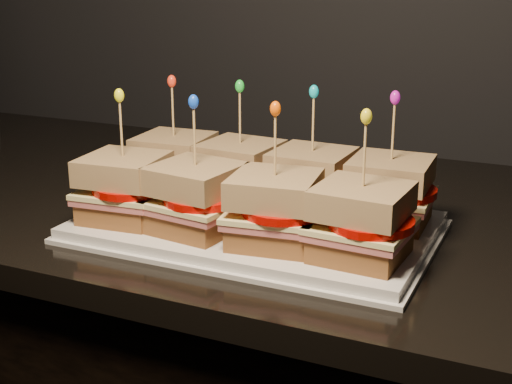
% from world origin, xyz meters
% --- Properties ---
extents(granite_slab, '(2.68, 0.69, 0.03)m').
position_xyz_m(granite_slab, '(-0.49, 1.67, 0.90)').
color(granite_slab, black).
rests_on(granite_slab, cabinet).
extents(platter, '(0.43, 0.26, 0.02)m').
position_xyz_m(platter, '(-0.17, 1.53, 0.93)').
color(platter, white).
rests_on(platter, granite_slab).
extents(platter_rim, '(0.44, 0.28, 0.01)m').
position_xyz_m(platter_rim, '(-0.17, 1.53, 0.92)').
color(platter_rim, white).
rests_on(platter_rim, granite_slab).
extents(sandwich_0_bread_bot, '(0.10, 0.10, 0.03)m').
position_xyz_m(sandwich_0_bread_bot, '(-0.32, 1.59, 0.95)').
color(sandwich_0_bread_bot, brown).
rests_on(sandwich_0_bread_bot, platter).
extents(sandwich_0_ham, '(0.11, 0.10, 0.01)m').
position_xyz_m(sandwich_0_ham, '(-0.32, 1.59, 0.96)').
color(sandwich_0_ham, '#B35255').
rests_on(sandwich_0_ham, sandwich_0_bread_bot).
extents(sandwich_0_cheese, '(0.11, 0.11, 0.01)m').
position_xyz_m(sandwich_0_cheese, '(-0.32, 1.59, 0.97)').
color(sandwich_0_cheese, '#FBEE9C').
rests_on(sandwich_0_cheese, sandwich_0_ham).
extents(sandwich_0_tomato, '(0.09, 0.09, 0.01)m').
position_xyz_m(sandwich_0_tomato, '(-0.31, 1.59, 0.98)').
color(sandwich_0_tomato, '#B20902').
rests_on(sandwich_0_tomato, sandwich_0_cheese).
extents(sandwich_0_bread_top, '(0.10, 0.10, 0.03)m').
position_xyz_m(sandwich_0_bread_top, '(-0.32, 1.59, 1.00)').
color(sandwich_0_bread_top, '#5C2D0C').
rests_on(sandwich_0_bread_top, sandwich_0_tomato).
extents(sandwich_0_pick, '(0.00, 0.00, 0.09)m').
position_xyz_m(sandwich_0_pick, '(-0.32, 1.59, 1.05)').
color(sandwich_0_pick, tan).
rests_on(sandwich_0_pick, sandwich_0_bread_top).
extents(sandwich_0_frill, '(0.01, 0.01, 0.02)m').
position_xyz_m(sandwich_0_frill, '(-0.32, 1.59, 1.09)').
color(sandwich_0_frill, red).
rests_on(sandwich_0_frill, sandwich_0_pick).
extents(sandwich_1_bread_bot, '(0.10, 0.10, 0.03)m').
position_xyz_m(sandwich_1_bread_bot, '(-0.22, 1.59, 0.95)').
color(sandwich_1_bread_bot, brown).
rests_on(sandwich_1_bread_bot, platter).
extents(sandwich_1_ham, '(0.11, 0.11, 0.01)m').
position_xyz_m(sandwich_1_ham, '(-0.22, 1.59, 0.96)').
color(sandwich_1_ham, '#B35255').
rests_on(sandwich_1_ham, sandwich_1_bread_bot).
extents(sandwich_1_cheese, '(0.11, 0.11, 0.01)m').
position_xyz_m(sandwich_1_cheese, '(-0.22, 1.59, 0.97)').
color(sandwich_1_cheese, '#FBEE9C').
rests_on(sandwich_1_cheese, sandwich_1_ham).
extents(sandwich_1_tomato, '(0.09, 0.09, 0.01)m').
position_xyz_m(sandwich_1_tomato, '(-0.21, 1.59, 0.98)').
color(sandwich_1_tomato, '#B20902').
rests_on(sandwich_1_tomato, sandwich_1_cheese).
extents(sandwich_1_bread_top, '(0.10, 0.10, 0.03)m').
position_xyz_m(sandwich_1_bread_top, '(-0.22, 1.59, 1.00)').
color(sandwich_1_bread_top, '#5C2D0C').
rests_on(sandwich_1_bread_top, sandwich_1_tomato).
extents(sandwich_1_pick, '(0.00, 0.00, 0.09)m').
position_xyz_m(sandwich_1_pick, '(-0.22, 1.59, 1.05)').
color(sandwich_1_pick, tan).
rests_on(sandwich_1_pick, sandwich_1_bread_top).
extents(sandwich_1_frill, '(0.01, 0.01, 0.02)m').
position_xyz_m(sandwich_1_frill, '(-0.22, 1.59, 1.09)').
color(sandwich_1_frill, green).
rests_on(sandwich_1_frill, sandwich_1_pick).
extents(sandwich_2_bread_bot, '(0.10, 0.10, 0.03)m').
position_xyz_m(sandwich_2_bread_bot, '(-0.12, 1.59, 0.95)').
color(sandwich_2_bread_bot, brown).
rests_on(sandwich_2_bread_bot, platter).
extents(sandwich_2_ham, '(0.10, 0.10, 0.01)m').
position_xyz_m(sandwich_2_ham, '(-0.12, 1.59, 0.96)').
color(sandwich_2_ham, '#B35255').
rests_on(sandwich_2_ham, sandwich_2_bread_bot).
extents(sandwich_2_cheese, '(0.11, 0.10, 0.01)m').
position_xyz_m(sandwich_2_cheese, '(-0.12, 1.59, 0.97)').
color(sandwich_2_cheese, '#FBEE9C').
rests_on(sandwich_2_cheese, sandwich_2_ham).
extents(sandwich_2_tomato, '(0.09, 0.09, 0.01)m').
position_xyz_m(sandwich_2_tomato, '(-0.10, 1.59, 0.98)').
color(sandwich_2_tomato, '#B20902').
rests_on(sandwich_2_tomato, sandwich_2_cheese).
extents(sandwich_2_bread_top, '(0.10, 0.10, 0.03)m').
position_xyz_m(sandwich_2_bread_top, '(-0.12, 1.59, 1.00)').
color(sandwich_2_bread_top, '#5C2D0C').
rests_on(sandwich_2_bread_top, sandwich_2_tomato).
extents(sandwich_2_pick, '(0.00, 0.00, 0.09)m').
position_xyz_m(sandwich_2_pick, '(-0.12, 1.59, 1.05)').
color(sandwich_2_pick, tan).
rests_on(sandwich_2_pick, sandwich_2_bread_top).
extents(sandwich_2_frill, '(0.01, 0.01, 0.02)m').
position_xyz_m(sandwich_2_frill, '(-0.12, 1.59, 1.09)').
color(sandwich_2_frill, '#0EB2C2').
rests_on(sandwich_2_frill, sandwich_2_pick).
extents(sandwich_3_bread_bot, '(0.10, 0.10, 0.03)m').
position_xyz_m(sandwich_3_bread_bot, '(-0.02, 1.59, 0.95)').
color(sandwich_3_bread_bot, brown).
rests_on(sandwich_3_bread_bot, platter).
extents(sandwich_3_ham, '(0.10, 0.10, 0.01)m').
position_xyz_m(sandwich_3_ham, '(-0.02, 1.59, 0.96)').
color(sandwich_3_ham, '#B35255').
rests_on(sandwich_3_ham, sandwich_3_bread_bot).
extents(sandwich_3_cheese, '(0.11, 0.10, 0.01)m').
position_xyz_m(sandwich_3_cheese, '(-0.02, 1.59, 0.97)').
color(sandwich_3_cheese, '#FBEE9C').
rests_on(sandwich_3_cheese, sandwich_3_ham).
extents(sandwich_3_tomato, '(0.09, 0.09, 0.01)m').
position_xyz_m(sandwich_3_tomato, '(-0.00, 1.59, 0.98)').
color(sandwich_3_tomato, '#B20902').
rests_on(sandwich_3_tomato, sandwich_3_cheese).
extents(sandwich_3_bread_top, '(0.10, 0.10, 0.03)m').
position_xyz_m(sandwich_3_bread_top, '(-0.02, 1.59, 1.00)').
color(sandwich_3_bread_top, '#5C2D0C').
rests_on(sandwich_3_bread_top, sandwich_3_tomato).
extents(sandwich_3_pick, '(0.00, 0.00, 0.09)m').
position_xyz_m(sandwich_3_pick, '(-0.02, 1.59, 1.05)').
color(sandwich_3_pick, tan).
rests_on(sandwich_3_pick, sandwich_3_bread_top).
extents(sandwich_3_frill, '(0.01, 0.01, 0.02)m').
position_xyz_m(sandwich_3_frill, '(-0.02, 1.59, 1.09)').
color(sandwich_3_frill, '#C317B5').
rests_on(sandwich_3_frill, sandwich_3_pick).
extents(sandwich_4_bread_bot, '(0.10, 0.10, 0.03)m').
position_xyz_m(sandwich_4_bread_bot, '(-0.32, 1.47, 0.95)').
color(sandwich_4_bread_bot, brown).
rests_on(sandwich_4_bread_bot, platter).
extents(sandwich_4_ham, '(0.11, 0.11, 0.01)m').
position_xyz_m(sandwich_4_ham, '(-0.32, 1.47, 0.96)').
color(sandwich_4_ham, '#B35255').
rests_on(sandwich_4_ham, sandwich_4_bread_bot).
extents(sandwich_4_cheese, '(0.11, 0.11, 0.01)m').
position_xyz_m(sandwich_4_cheese, '(-0.32, 1.47, 0.97)').
color(sandwich_4_cheese, '#FBEE9C').
rests_on(sandwich_4_cheese, sandwich_4_ham).
extents(sandwich_4_tomato, '(0.09, 0.09, 0.01)m').
position_xyz_m(sandwich_4_tomato, '(-0.31, 1.46, 0.98)').
color(sandwich_4_tomato, '#B20902').
rests_on(sandwich_4_tomato, sandwich_4_cheese).
extents(sandwich_4_bread_top, '(0.10, 0.10, 0.03)m').
position_xyz_m(sandwich_4_bread_top, '(-0.32, 1.47, 1.00)').
color(sandwich_4_bread_top, '#5C2D0C').
rests_on(sandwich_4_bread_top, sandwich_4_tomato).
extents(sandwich_4_pick, '(0.00, 0.00, 0.09)m').
position_xyz_m(sandwich_4_pick, '(-0.32, 1.47, 1.05)').
color(sandwich_4_pick, tan).
rests_on(sandwich_4_pick, sandwich_4_bread_top).
extents(sandwich_4_frill, '(0.01, 0.01, 0.02)m').
position_xyz_m(sandwich_4_frill, '(-0.32, 1.47, 1.09)').
color(sandwich_4_frill, yellow).
rests_on(sandwich_4_frill, sandwich_4_pick).
extents(sandwich_5_bread_bot, '(0.10, 0.10, 0.03)m').
position_xyz_m(sandwich_5_bread_bot, '(-0.22, 1.47, 0.95)').
color(sandwich_5_bread_bot, brown).
rests_on(sandwich_5_bread_bot, platter).
extents(sandwich_5_ham, '(0.11, 0.11, 0.01)m').
position_xyz_m(sandwich_5_ham, '(-0.22, 1.47, 0.96)').
color(sandwich_5_ham, '#B35255').
rests_on(sandwich_5_ham, sandwich_5_bread_bot).
extents(sandwich_5_cheese, '(0.12, 0.11, 0.01)m').
position_xyz_m(sandwich_5_cheese, '(-0.22, 1.47, 0.97)').
color(sandwich_5_cheese, '#FBEE9C').
rests_on(sandwich_5_cheese, sandwich_5_ham).
extents(sandwich_5_tomato, '(0.09, 0.09, 0.01)m').
position_xyz_m(sandwich_5_tomato, '(-0.21, 1.46, 0.98)').
color(sandwich_5_tomato, '#B20902').
rests_on(sandwich_5_tomato, sandwich_5_cheese).
extents(sandwich_5_bread_top, '(0.11, 0.11, 0.03)m').
position_xyz_m(sandwich_5_bread_top, '(-0.22, 1.47, 1.00)').
color(sandwich_5_bread_top, '#5C2D0C').
rests_on(sandwich_5_bread_top, sandwich_5_tomato).
extents(sandwich_5_pick, '(0.00, 0.00, 0.09)m').
position_xyz_m(sandwich_5_pick, '(-0.22, 1.47, 1.05)').
color(sandwich_5_pick, tan).
rests_on(sandwich_5_pick, sandwich_5_bread_top).
extents(sandwich_5_frill, '(0.01, 0.01, 0.02)m').
position_xyz_m(sandwich_5_frill, '(-0.22, 1.47, 1.09)').
color(sandwich_5_frill, blue).
rests_on(sandwich_5_frill, sandwich_5_pick).
extents(sandwich_6_bread_bot, '(0.10, 0.10, 0.03)m').
position_xyz_m(sandwich_6_bread_bot, '(-0.12, 1.47, 0.95)').
color(sandwich_6_bread_bot, brown).
rests_on(sandwich_6_bread_bot, platter).
extents(sandwich_6_ham, '(0.11, 0.11, 0.01)m').
position_xyz_m(sandwich_6_ham, '(-0.12, 1.47, 0.96)').
color(sandwich_6_ham, '#B35255').
rests_on(sandwich_6_ham, sandwich_6_bread_bot).
extents(sandwich_6_cheese, '(0.12, 0.11, 0.01)m').
position_xyz_m(sandwich_6_cheese, '(-0.12, 1.47, 0.97)').
color(sandwich_6_cheese, '#FBEE9C').
rests_on(sandwich_6_cheese, sandwich_6_ham).
extents(sandwich_6_tomato, '(0.09, 0.09, 0.01)m').
position_xyz_m(sandwich_6_tomato, '(-0.10, 1.46, 0.98)').
color(sandwich_6_tomato, '#B20902').
rests_on(sandwich_6_tomato, sandwich_6_cheese).
extents(sandwich_6_bread_top, '(0.11, 0.11, 0.03)m').
position_xyz_m(sandwich_6_bread_top, '(-0.12, 1.47, 1.00)').
color(sandwich_6_bread_top, '#5C2D0C').
rests_on(sandwich_6_bread_top, sandwich_6_tomato).
extents(sandwich_6_pick, '(0.00, 0.00, 0.09)m').
position_xyz_m(sandwich_6_pick, '(-0.12, 1.47, 1.05)').
color(sandwich_6_pick, tan).
rests_on(sandwich_6_pick, sandwich_6_bread_top).
extents(sandwich_6_frill, '(0.01, 0.01, 0.02)m').
position_xyz_m(sandwich_6_frill, '(-0.12, 1.47, 1.09)').
color(sandwich_6_frill, '#FC5A07').
rests_on(sandwich_6_frill, sandwich_6_pick).
extents(sandwich_7_bread_bot, '(0.10, 0.10, 0.03)m').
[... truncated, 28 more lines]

